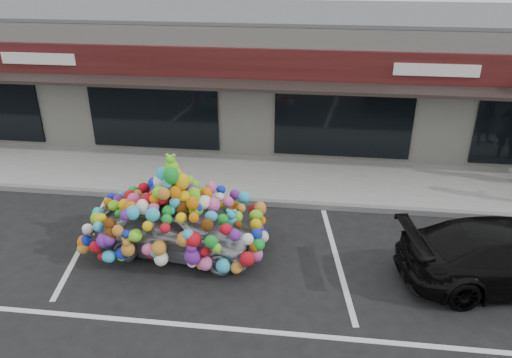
# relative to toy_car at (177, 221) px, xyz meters

# --- Properties ---
(ground) EXTENTS (90.00, 90.00, 0.00)m
(ground) POSITION_rel_toy_car_xyz_m (0.84, -0.10, -0.79)
(ground) COLOR black
(ground) RESTS_ON ground
(shop_building) EXTENTS (24.00, 7.20, 4.31)m
(shop_building) POSITION_rel_toy_car_xyz_m (0.84, 8.35, 1.38)
(shop_building) COLOR beige
(shop_building) RESTS_ON ground
(sidewalk) EXTENTS (26.00, 3.00, 0.15)m
(sidewalk) POSITION_rel_toy_car_xyz_m (0.84, 3.90, -0.71)
(sidewalk) COLOR gray
(sidewalk) RESTS_ON ground
(kerb) EXTENTS (26.00, 0.18, 0.16)m
(kerb) POSITION_rel_toy_car_xyz_m (0.84, 2.40, -0.71)
(kerb) COLOR slate
(kerb) RESTS_ON ground
(parking_stripe_left) EXTENTS (0.73, 4.37, 0.01)m
(parking_stripe_left) POSITION_rel_toy_car_xyz_m (-2.36, 0.10, -0.78)
(parking_stripe_left) COLOR silver
(parking_stripe_left) RESTS_ON ground
(parking_stripe_mid) EXTENTS (0.73, 4.37, 0.01)m
(parking_stripe_mid) POSITION_rel_toy_car_xyz_m (3.64, 0.10, -0.78)
(parking_stripe_mid) COLOR silver
(parking_stripe_mid) RESTS_ON ground
(lane_line) EXTENTS (14.00, 0.12, 0.01)m
(lane_line) POSITION_rel_toy_car_xyz_m (2.84, -2.40, -0.78)
(lane_line) COLOR silver
(lane_line) RESTS_ON ground
(toy_car) EXTENTS (2.73, 4.16, 2.32)m
(toy_car) POSITION_rel_toy_car_xyz_m (0.00, 0.00, 0.00)
(toy_car) COLOR #ADB4B8
(toy_car) RESTS_ON ground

